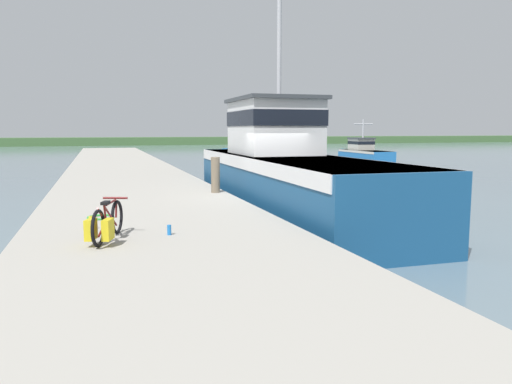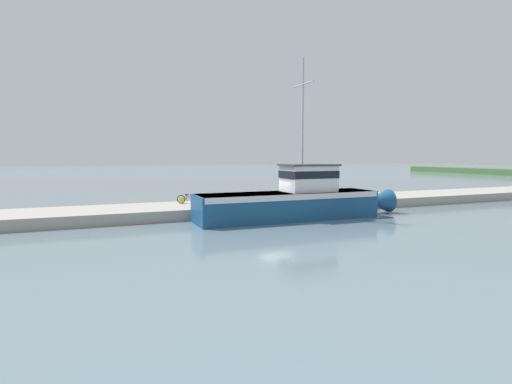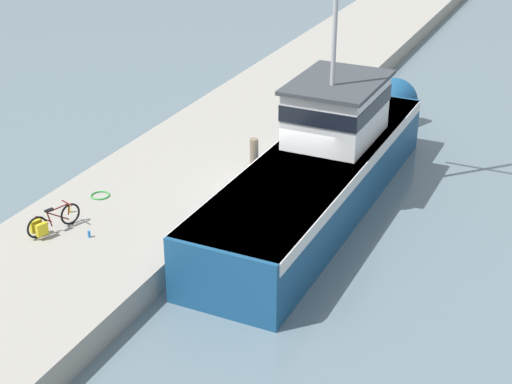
{
  "view_description": "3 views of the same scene",
  "coord_description": "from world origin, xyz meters",
  "px_view_note": "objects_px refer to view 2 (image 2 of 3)",
  "views": [
    {
      "loc": [
        -4.86,
        -13.57,
        2.61
      ],
      "look_at": [
        -1.15,
        -1.83,
        1.06
      ],
      "focal_mm": 35.0,
      "sensor_mm": 36.0,
      "label": 1
    },
    {
      "loc": [
        23.87,
        -11.63,
        4.19
      ],
      "look_at": [
        -0.25,
        -1.33,
        1.81
      ],
      "focal_mm": 28.0,
      "sensor_mm": 36.0,
      "label": 2
    },
    {
      "loc": [
        7.88,
        -19.28,
        10.85
      ],
      "look_at": [
        0.06,
        -2.35,
        1.77
      ],
      "focal_mm": 55.0,
      "sensor_mm": 36.0,
      "label": 3
    }
  ],
  "objects_px": {
    "bicycle_touring": "(186,199)",
    "water_bottle_on_curb": "(193,204)",
    "fishing_boat_main": "(298,199)",
    "mooring_post": "(279,197)",
    "water_bottle_by_bike": "(201,201)"
  },
  "relations": [
    {
      "from": "mooring_post",
      "to": "water_bottle_on_curb",
      "type": "relative_size",
      "value": 5.8
    },
    {
      "from": "mooring_post",
      "to": "water_bottle_by_bike",
      "type": "xyz_separation_m",
      "value": [
        -3.51,
        -4.76,
        -0.4
      ]
    },
    {
      "from": "bicycle_touring",
      "to": "water_bottle_on_curb",
      "type": "relative_size",
      "value": 8.62
    },
    {
      "from": "water_bottle_on_curb",
      "to": "water_bottle_by_bike",
      "type": "relative_size",
      "value": 0.72
    },
    {
      "from": "bicycle_touring",
      "to": "mooring_post",
      "type": "xyz_separation_m",
      "value": [
        3.26,
        5.94,
        0.22
      ]
    },
    {
      "from": "bicycle_touring",
      "to": "water_bottle_on_curb",
      "type": "distance_m",
      "value": 1.14
    },
    {
      "from": "bicycle_touring",
      "to": "water_bottle_by_bike",
      "type": "distance_m",
      "value": 1.22
    },
    {
      "from": "fishing_boat_main",
      "to": "mooring_post",
      "type": "distance_m",
      "value": 2.25
    },
    {
      "from": "bicycle_touring",
      "to": "water_bottle_by_bike",
      "type": "relative_size",
      "value": 6.16
    },
    {
      "from": "mooring_post",
      "to": "water_bottle_by_bike",
      "type": "bearing_deg",
      "value": -126.4
    },
    {
      "from": "bicycle_touring",
      "to": "fishing_boat_main",
      "type": "bearing_deg",
      "value": 67.0
    },
    {
      "from": "fishing_boat_main",
      "to": "water_bottle_on_curb",
      "type": "distance_m",
      "value": 7.45
    },
    {
      "from": "water_bottle_by_bike",
      "to": "fishing_boat_main",
      "type": "bearing_deg",
      "value": 41.36
    },
    {
      "from": "mooring_post",
      "to": "water_bottle_on_curb",
      "type": "height_order",
      "value": "mooring_post"
    },
    {
      "from": "fishing_boat_main",
      "to": "water_bottle_on_curb",
      "type": "height_order",
      "value": "fishing_boat_main"
    }
  ]
}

